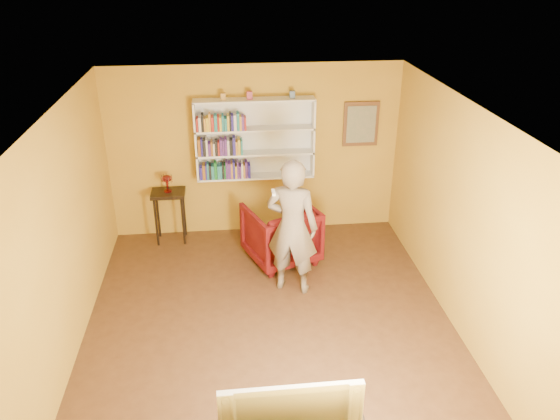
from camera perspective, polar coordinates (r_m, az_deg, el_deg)
The scene contains 15 objects.
room_shell at distance 6.40m, azimuth -1.18°, elevation -4.20°, with size 5.30×5.80×2.88m.
bookshelf at distance 8.37m, azimuth -2.65°, elevation 7.50°, with size 1.80×0.29×1.23m.
books_row_lower at distance 8.42m, azimuth -5.71°, elevation 4.15°, with size 0.78×0.19×0.27m.
books_row_middle at distance 8.29m, azimuth -6.26°, elevation 6.59°, with size 0.67×0.19×0.27m.
books_row_upper at distance 8.17m, azimuth -6.18°, elevation 9.07°, with size 0.73×0.19×0.26m.
ornament_left at distance 8.12m, azimuth -5.97°, elevation 11.72°, with size 0.07×0.07×0.10m, color #B78634.
ornament_centre at distance 8.13m, azimuth -3.21°, elevation 11.88°, with size 0.08×0.08×0.11m, color #9B334D.
ornament_right at distance 8.18m, azimuth 1.28°, elevation 11.99°, with size 0.08×0.08×0.11m, color slate.
framed_painting at distance 8.62m, azimuth 8.45°, elevation 8.87°, with size 0.55×0.05×0.70m.
console_table at distance 8.59m, azimuth -11.54°, elevation 1.01°, with size 0.51×0.39×0.84m.
ruby_lustre at distance 8.45m, azimuth -11.74°, elevation 3.09°, with size 0.17×0.17×0.27m.
armchair at distance 8.00m, azimuth 0.10°, elevation -2.44°, with size 0.93×0.95×0.87m, color #420409.
person at distance 7.09m, azimuth 1.28°, elevation -1.80°, with size 0.68×0.45×1.87m, color #6E6050.
game_remote at distance 6.58m, azimuth -0.69°, elevation 1.84°, with size 0.04×0.15×0.04m, color white.
television at distance 4.74m, azimuth 0.98°, elevation -19.96°, with size 1.15×0.15×0.66m, color black.
Camera 1 is at (-0.45, -5.53, 4.21)m, focal length 35.00 mm.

